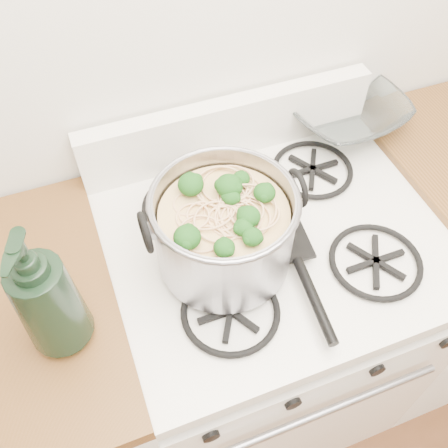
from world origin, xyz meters
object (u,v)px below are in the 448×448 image
spatula (289,240)px  glass_bowl (342,117)px  stock_pot (224,230)px  gas_range (264,328)px  bottle (44,294)px

spatula → glass_bowl: bearing=51.7°
stock_pot → glass_bowl: (0.46, 0.30, -0.08)m
spatula → gas_range: bearing=108.1°
gas_range → spatula: 0.50m
stock_pot → glass_bowl: 0.55m
spatula → glass_bowl: glass_bowl is taller
gas_range → stock_pot: stock_pot is taller
gas_range → bottle: bearing=-170.3°
spatula → bottle: bottle is taller
gas_range → bottle: (-0.49, -0.08, 0.64)m
stock_pot → bottle: (-0.35, -0.06, 0.06)m
spatula → bottle: (-0.50, -0.04, 0.14)m
stock_pot → glass_bowl: stock_pot is taller
spatula → bottle: bearing=-169.0°
gas_range → stock_pot: 0.60m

